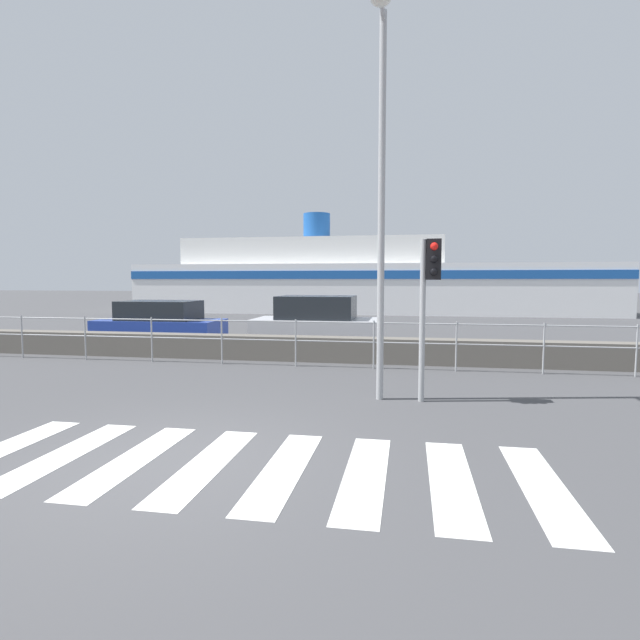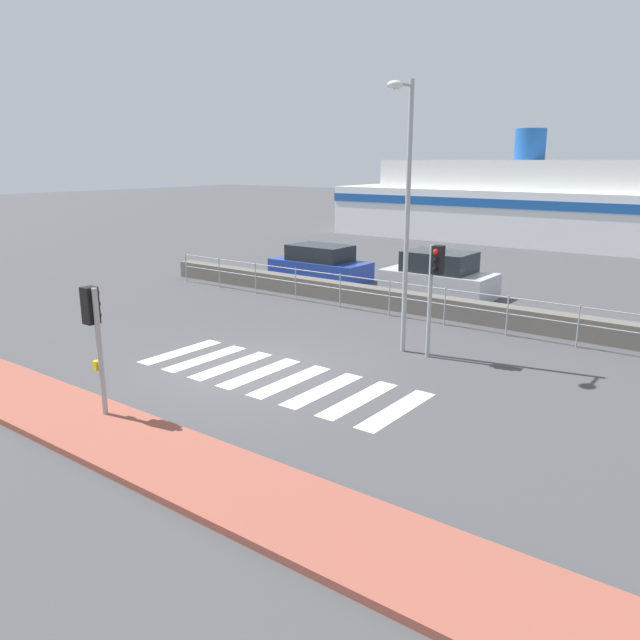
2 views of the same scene
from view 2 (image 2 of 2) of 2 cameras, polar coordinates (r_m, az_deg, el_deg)
The scene contains 11 objects.
ground_plane at distance 14.64m, azimuth -6.78°, elevation -4.51°, with size 160.00×160.00×0.00m, color #424244.
sidewalk_brick at distance 12.21m, azimuth -20.35°, elevation -8.99°, with size 24.00×1.80×0.12m.
crosswalk at distance 14.07m, azimuth -4.15°, elevation -5.22°, with size 6.75×2.40×0.01m.
seawall at distance 20.25m, azimuth 7.62°, elevation 1.72°, with size 20.86×0.55×0.63m.
harbor_fence at distance 19.42m, azimuth 6.38°, elevation 2.53°, with size 18.81×0.04×1.14m.
traffic_light_near at distance 12.04m, azimuth -19.92°, elevation -0.40°, with size 0.34×0.32×2.52m.
traffic_light_far at distance 15.15m, azimuth 10.43°, elevation 3.97°, with size 0.34×0.32×2.77m.
streetlamp at distance 15.20m, azimuth 7.75°, elevation 11.55°, with size 0.32×1.02×6.53m.
ferry_boat at distance 39.68m, azimuth 22.13°, elevation 9.47°, with size 29.38×8.72×6.53m.
parked_car_blue at distance 25.44m, azimuth 0.01°, elevation 5.08°, with size 4.08×1.82×1.39m.
parked_car_silver at distance 22.68m, azimuth 10.79°, elevation 3.89°, with size 3.93×1.89×1.59m.
Camera 2 is at (9.66, -9.93, 4.72)m, focal length 35.00 mm.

